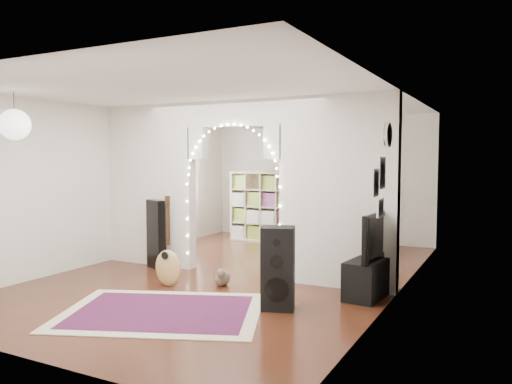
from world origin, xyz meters
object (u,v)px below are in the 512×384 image
at_px(floor_speaker, 278,268).
at_px(dining_table, 325,217).
at_px(bookcase, 264,207).
at_px(dining_chair_right, 324,256).
at_px(media_console, 370,277).
at_px(dining_chair_left, 301,233).
at_px(acoustic_guitar, 168,253).

xyz_separation_m(floor_speaker, dining_table, (-0.68, 3.62, 0.18)).
bearing_deg(floor_speaker, bookcase, 99.21).
relative_size(dining_table, dining_chair_right, 2.14).
relative_size(floor_speaker, media_console, 1.00).
xyz_separation_m(dining_table, dining_chair_left, (-0.67, 0.45, -0.42)).
xyz_separation_m(acoustic_guitar, dining_chair_left, (0.46, 3.84, -0.21)).
height_order(media_console, dining_chair_left, dining_chair_left).
bearing_deg(media_console, bookcase, 140.87).
bearing_deg(dining_chair_left, floor_speaker, -95.20).
bearing_deg(bookcase, dining_chair_right, -50.23).
height_order(acoustic_guitar, dining_chair_right, acoustic_guitar).
distance_m(dining_table, dining_chair_left, 0.91).
distance_m(acoustic_guitar, dining_chair_right, 2.46).
bearing_deg(dining_chair_right, media_console, -38.52).
xyz_separation_m(media_console, dining_table, (-1.53, 2.55, 0.43)).
xyz_separation_m(media_console, bookcase, (-3.18, 3.21, 0.51)).
xyz_separation_m(floor_speaker, dining_chair_right, (-0.12, 2.01, -0.22)).
xyz_separation_m(acoustic_guitar, dining_chair_right, (1.70, 1.77, -0.20)).
xyz_separation_m(dining_chair_left, dining_chair_right, (1.23, -2.07, 0.01)).
distance_m(floor_speaker, dining_table, 3.69).
xyz_separation_m(bookcase, dining_chair_left, (0.98, -0.22, -0.49)).
height_order(bookcase, dining_table, bookcase).
relative_size(media_console, dining_chair_left, 1.71).
bearing_deg(dining_chair_left, dining_table, -57.36).
height_order(media_console, dining_chair_right, dining_chair_right).
xyz_separation_m(media_console, dining_chair_left, (-2.20, 2.99, 0.02)).
distance_m(floor_speaker, media_console, 1.39).
distance_m(floor_speaker, dining_chair_right, 2.02).
relative_size(floor_speaker, dining_chair_left, 1.70).
distance_m(floor_speaker, dining_chair_left, 4.30).
distance_m(acoustic_guitar, floor_speaker, 1.83).
distance_m(media_console, dining_chair_right, 1.34).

